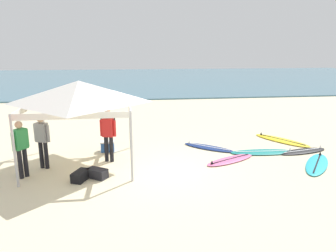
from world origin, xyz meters
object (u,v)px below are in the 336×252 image
(surfboard_cyan, at_px, (317,164))
(gear_bag_near_tent, at_px, (97,173))
(surfboard_teal, at_px, (264,152))
(person_red, at_px, (108,133))
(surfboard_pink, at_px, (230,160))
(gear_bag_by_pole, at_px, (81,176))
(surfboard_yellow, at_px, (281,140))
(person_grey, at_px, (42,138))
(surfboard_navy, at_px, (208,147))
(canopy_tent, at_px, (79,92))
(surfboard_black, at_px, (303,151))
(cooler_box, at_px, (108,146))
(person_green, at_px, (21,145))
(person_black, at_px, (108,127))

(surfboard_cyan, bearing_deg, gear_bag_near_tent, -178.86)
(surfboard_teal, distance_m, person_red, 5.65)
(surfboard_pink, bearing_deg, gear_bag_by_pole, -168.18)
(surfboard_teal, bearing_deg, surfboard_yellow, 44.46)
(person_grey, relative_size, gear_bag_near_tent, 2.85)
(surfboard_navy, relative_size, surfboard_cyan, 0.87)
(canopy_tent, relative_size, gear_bag_near_tent, 5.42)
(surfboard_teal, relative_size, person_grey, 1.45)
(surfboard_black, xyz_separation_m, cooler_box, (-7.17, 1.04, 0.16))
(surfboard_yellow, xyz_separation_m, person_green, (-9.38, -2.56, 0.95))
(surfboard_navy, distance_m, surfboard_cyan, 3.80)
(surfboard_teal, xyz_separation_m, person_green, (-8.00, -1.21, 0.95))
(surfboard_teal, relative_size, gear_bag_near_tent, 4.13)
(canopy_tent, bearing_deg, person_grey, -170.72)
(person_grey, bearing_deg, surfboard_yellow, 11.77)
(person_grey, xyz_separation_m, gear_bag_by_pole, (1.27, -1.14, -0.85))
(surfboard_black, bearing_deg, surfboard_yellow, 94.20)
(surfboard_teal, distance_m, gear_bag_by_pole, 6.52)
(surfboard_teal, height_order, person_black, person_black)
(surfboard_cyan, relative_size, surfboard_black, 1.07)
(person_green, distance_m, gear_bag_near_tent, 2.33)
(person_black, relative_size, gear_bag_by_pole, 2.85)
(surfboard_teal, bearing_deg, person_red, -178.36)
(surfboard_yellow, bearing_deg, canopy_tent, -167.86)
(surfboard_pink, bearing_deg, person_green, -175.06)
(surfboard_yellow, relative_size, gear_bag_near_tent, 4.03)
(surfboard_yellow, height_order, surfboard_cyan, same)
(surfboard_navy, xyz_separation_m, gear_bag_by_pole, (-4.43, -2.47, 0.10))
(surfboard_pink, relative_size, surfboard_yellow, 0.86)
(person_black, xyz_separation_m, person_grey, (-1.97, -1.27, 0.00))
(person_black, distance_m, person_green, 3.09)
(surfboard_cyan, height_order, gear_bag_by_pole, gear_bag_by_pole)
(person_green, bearing_deg, gear_bag_near_tent, -8.58)
(person_red, height_order, cooler_box, person_red)
(surfboard_black, height_order, person_black, person_black)
(surfboard_navy, relative_size, gear_bag_near_tent, 3.20)
(canopy_tent, height_order, surfboard_black, canopy_tent)
(surfboard_yellow, xyz_separation_m, surfboard_black, (0.11, -1.45, 0.00))
(surfboard_pink, relative_size, cooler_box, 4.14)
(surfboard_teal, height_order, surfboard_black, same)
(surfboard_black, distance_m, person_black, 7.22)
(surfboard_navy, relative_size, person_black, 1.12)
(surfboard_navy, distance_m, gear_bag_by_pole, 5.07)
(canopy_tent, distance_m, gear_bag_near_tent, 2.61)
(surfboard_black, xyz_separation_m, person_grey, (-9.07, -0.42, 0.95))
(surfboard_navy, distance_m, gear_bag_near_tent, 4.62)
(surfboard_pink, relative_size, person_grey, 1.21)
(surfboard_black, distance_m, person_green, 9.60)
(person_red, distance_m, cooler_box, 1.36)
(person_red, relative_size, cooler_box, 3.42)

